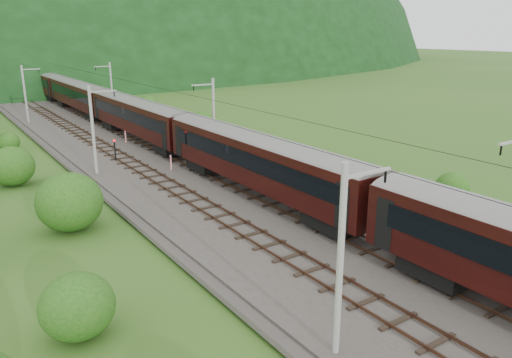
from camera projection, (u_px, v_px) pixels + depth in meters
ground at (432, 312)px, 23.77m from camera, size 600.00×600.00×0.00m
railbed at (300, 239)px, 31.67m from camera, size 14.00×220.00×0.30m
track_left at (269, 245)px, 30.32m from camera, size 2.40×220.00×0.27m
track_right at (329, 228)px, 32.90m from camera, size 2.40×220.00×0.27m
catenary_left at (94, 128)px, 44.64m from camera, size 2.54×192.28×8.00m
catenary_right at (213, 116)px, 51.19m from camera, size 2.54×192.28×8.00m
overhead_wires at (303, 132)px, 29.69m from camera, size 4.83×198.00×0.03m
train at (140, 111)px, 58.00m from camera, size 3.30×183.15×5.76m
hazard_post_near at (171, 162)px, 46.77m from camera, size 0.15×0.15×1.42m
hazard_post_far at (126, 137)px, 58.09m from camera, size 0.15×0.15×1.42m
signal at (115, 148)px, 49.87m from camera, size 0.24×0.24×2.19m
vegetation_left at (38, 246)px, 24.59m from camera, size 12.78×144.63×6.58m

